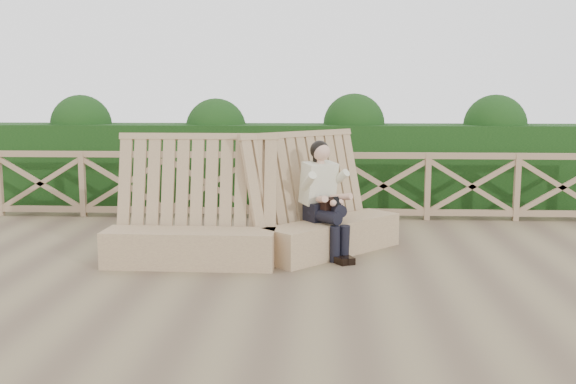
{
  "coord_description": "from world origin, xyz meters",
  "views": [
    {
      "loc": [
        0.43,
        -6.92,
        1.99
      ],
      "look_at": [
        0.04,
        0.4,
        0.9
      ],
      "focal_mm": 40.0,
      "sensor_mm": 36.0,
      "label": 1
    }
  ],
  "objects": [
    {
      "name": "ground",
      "position": [
        0.0,
        0.0,
        0.0
      ],
      "size": [
        60.0,
        60.0,
        0.0
      ],
      "primitive_type": "plane",
      "color": "brown",
      "rests_on": "ground"
    },
    {
      "name": "bench",
      "position": [
        -0.3,
        0.85,
        0.39
      ],
      "size": [
        3.61,
        2.05,
        1.57
      ],
      "rotation": [
        0.0,
        0.0,
        0.39
      ],
      "color": "#86664C",
      "rests_on": "ground"
    },
    {
      "name": "hedge",
      "position": [
        0.0,
        4.7,
        0.75
      ],
      "size": [
        12.0,
        1.2,
        1.5
      ],
      "primitive_type": "cube",
      "color": "black",
      "rests_on": "ground"
    },
    {
      "name": "guardrail",
      "position": [
        0.0,
        3.5,
        0.55
      ],
      "size": [
        10.1,
        0.09,
        1.1
      ],
      "color": "#8A7150",
      "rests_on": "ground"
    },
    {
      "name": "woman",
      "position": [
        0.46,
        1.05,
        0.76
      ],
      "size": [
        0.73,
        0.93,
        1.45
      ],
      "rotation": [
        0.0,
        0.0,
        0.62
      ],
      "color": "black",
      "rests_on": "ground"
    }
  ]
}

